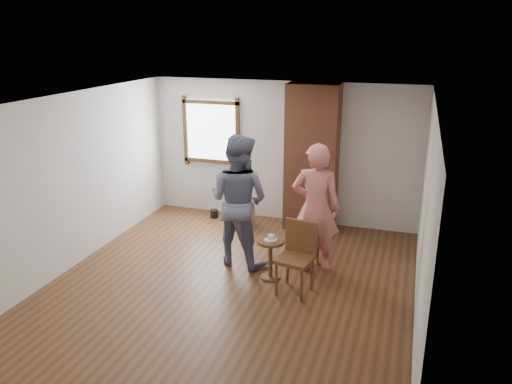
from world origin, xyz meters
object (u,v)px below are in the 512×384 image
stoneware_crock (245,213)px  side_table (270,253)px  dining_chair_left (307,235)px  person_pink (316,208)px  dining_chair_right (297,253)px  man (238,200)px

stoneware_crock → side_table: side_table is taller
dining_chair_left → person_pink: bearing=-18.7°
dining_chair_left → side_table: (-0.39, -0.63, -0.07)m
dining_chair_left → person_pink: size_ratio=0.43×
dining_chair_left → stoneware_crock: bearing=163.1°
dining_chair_right → side_table: 0.51m
stoneware_crock → dining_chair_right: size_ratio=0.47×
dining_chair_right → side_table: dining_chair_right is taller
dining_chair_left → man: (-1.01, -0.26, 0.54)m
dining_chair_right → stoneware_crock: bearing=135.3°
dining_chair_left → side_table: bearing=-98.1°
stoneware_crock → dining_chair_right: bearing=-54.4°
dining_chair_left → dining_chair_right: bearing=-63.0°
stoneware_crock → side_table: 2.12m
dining_chair_left → side_table: 0.75m
man → person_pink: size_ratio=1.04×
person_pink → side_table: bearing=37.2°
dining_chair_left → person_pink: (0.15, -0.13, 0.50)m
side_table → person_pink: person_pink is taller
man → dining_chair_left: bearing=-153.6°
man → person_pink: 1.16m
stoneware_crock → man: bearing=-74.5°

